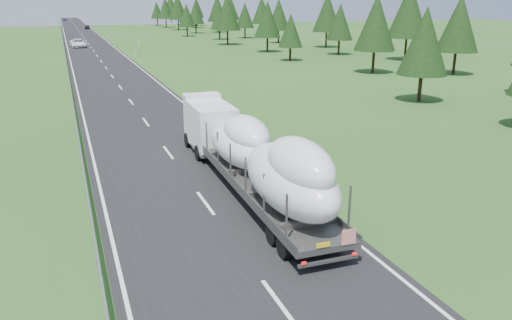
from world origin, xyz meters
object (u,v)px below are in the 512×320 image
object	(u,v)px
distant_car_dark	(87,27)
boat_truck	(252,152)
distant_van	(78,43)
highway_sign	(138,45)
distant_car_blue	(64,19)

from	to	relation	value
distant_car_dark	boat_truck	bearing A→B (deg)	-86.90
distant_car_dark	distant_van	bearing A→B (deg)	-91.07
highway_sign	boat_truck	distance (m)	70.72
highway_sign	boat_truck	bearing A→B (deg)	-93.74
highway_sign	distant_van	bearing A→B (deg)	115.89
distant_van	boat_truck	bearing A→B (deg)	-90.70
distant_van	distant_car_blue	size ratio (longest dim) A/B	1.43
highway_sign	distant_car_blue	distance (m)	175.27
distant_van	distant_car_dark	distance (m)	73.21
distant_van	distant_car_blue	world-z (taller)	distant_van
distant_car_blue	boat_truck	bearing A→B (deg)	-92.46
highway_sign	distant_van	xyz separation A→B (m)	(-9.59, 19.75, -0.95)
highway_sign	distant_car_blue	world-z (taller)	highway_sign
highway_sign	distant_car_dark	xyz separation A→B (m)	(-3.98, 92.75, -1.11)
distant_car_dark	distant_car_blue	distance (m)	82.46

